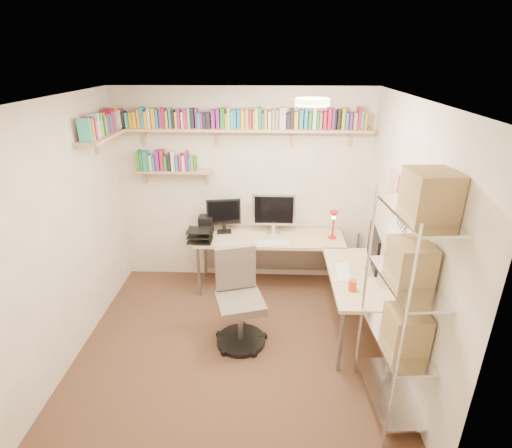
{
  "coord_description": "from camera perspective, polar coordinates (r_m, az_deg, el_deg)",
  "views": [
    {
      "loc": [
        0.36,
        -3.36,
        2.84
      ],
      "look_at": [
        0.2,
        0.55,
        1.17
      ],
      "focal_mm": 28.0,
      "sensor_mm": 36.0,
      "label": 1
    }
  ],
  "objects": [
    {
      "name": "office_chair",
      "position": [
        4.23,
        -2.43,
        -11.46
      ],
      "size": [
        0.57,
        0.58,
        1.04
      ],
      "rotation": [
        0.0,
        0.0,
        0.29
      ],
      "color": "black",
      "rests_on": "ground"
    },
    {
      "name": "room_shell",
      "position": [
        3.62,
        -3.48,
        2.22
      ],
      "size": [
        3.24,
        3.04,
        2.52
      ],
      "color": "#C4B09F",
      "rests_on": "ground"
    },
    {
      "name": "wall_shelves",
      "position": [
        4.8,
        -7.32,
        13.17
      ],
      "size": [
        3.12,
        1.09,
        0.79
      ],
      "color": "tan",
      "rests_on": "ground"
    },
    {
      "name": "wire_rack",
      "position": [
        3.21,
        21.48,
        -6.78
      ],
      "size": [
        0.47,
        0.86,
        2.13
      ],
      "rotation": [
        0.0,
        0.0,
        0.09
      ],
      "color": "silver",
      "rests_on": "ground"
    },
    {
      "name": "ground",
      "position": [
        4.42,
        -3.05,
        -16.9
      ],
      "size": [
        3.2,
        3.2,
        0.0
      ],
      "primitive_type": "plane",
      "color": "#4A3420",
      "rests_on": "ground"
    },
    {
      "name": "corner_desk",
      "position": [
        4.81,
        3.55,
        -3.17
      ],
      "size": [
        2.21,
        1.83,
        1.25
      ],
      "color": "tan",
      "rests_on": "ground"
    }
  ]
}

